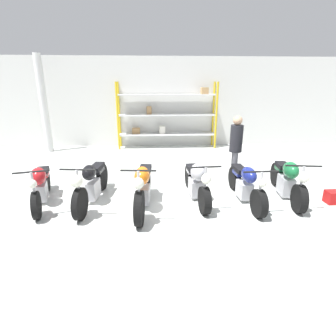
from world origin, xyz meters
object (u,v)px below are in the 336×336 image
(motorcycle_black, at_px, (92,183))
(motorcycle_green, at_px, (288,180))
(motorcycle_red, at_px, (41,184))
(motorcycle_orange, at_px, (143,187))
(toolbox, at_px, (336,197))
(motorcycle_blue, at_px, (246,184))
(person_browsing, at_px, (236,144))
(motorcycle_silver, at_px, (197,181))
(shelving_rack, at_px, (167,115))

(motorcycle_black, bearing_deg, motorcycle_green, 95.96)
(motorcycle_red, height_order, motorcycle_orange, motorcycle_orange)
(motorcycle_red, bearing_deg, toolbox, 73.01)
(motorcycle_blue, bearing_deg, motorcycle_red, -93.61)
(motorcycle_black, bearing_deg, person_browsing, 112.00)
(motorcycle_orange, relative_size, person_browsing, 1.14)
(motorcycle_red, distance_m, motorcycle_silver, 3.46)
(shelving_rack, distance_m, motorcycle_silver, 5.36)
(motorcycle_black, relative_size, motorcycle_silver, 1.07)
(motorcycle_green, bearing_deg, person_browsing, -127.88)
(shelving_rack, height_order, motorcycle_silver, shelving_rack)
(motorcycle_black, distance_m, motorcycle_blue, 3.42)
(motorcycle_red, xyz_separation_m, motorcycle_green, (5.57, -0.02, -0.01))
(person_browsing, bearing_deg, motorcycle_black, 23.82)
(motorcycle_green, bearing_deg, motorcycle_black, -81.23)
(shelving_rack, bearing_deg, motorcycle_green, -64.83)
(shelving_rack, distance_m, motorcycle_black, 5.75)
(motorcycle_black, relative_size, motorcycle_green, 1.03)
(motorcycle_red, height_order, motorcycle_silver, motorcycle_silver)
(motorcycle_red, xyz_separation_m, motorcycle_blue, (4.53, -0.16, -0.04))
(motorcycle_red, height_order, motorcycle_black, motorcycle_black)
(motorcycle_silver, xyz_separation_m, toolbox, (3.08, -0.40, -0.29))
(motorcycle_blue, distance_m, toolbox, 2.03)
(motorcycle_blue, height_order, motorcycle_green, motorcycle_green)
(motorcycle_black, xyz_separation_m, motorcycle_silver, (2.34, 0.06, -0.04))
(motorcycle_black, bearing_deg, motorcycle_red, -86.44)
(motorcycle_orange, bearing_deg, motorcycle_silver, 114.52)
(motorcycle_silver, bearing_deg, motorcycle_orange, -74.06)
(motorcycle_red, bearing_deg, motorcycle_orange, 65.81)
(motorcycle_black, xyz_separation_m, motorcycle_green, (4.46, 0.02, -0.03))
(shelving_rack, height_order, motorcycle_blue, shelving_rack)
(motorcycle_red, xyz_separation_m, motorcycle_silver, (3.46, 0.02, -0.02))
(motorcycle_blue, relative_size, motorcycle_green, 0.96)
(shelving_rack, relative_size, motorcycle_black, 1.83)
(motorcycle_blue, relative_size, person_browsing, 1.14)
(shelving_rack, relative_size, motorcycle_blue, 1.96)
(motorcycle_black, relative_size, person_browsing, 1.23)
(motorcycle_silver, height_order, motorcycle_blue, motorcycle_silver)
(motorcycle_black, bearing_deg, motorcycle_orange, 77.34)
(shelving_rack, xyz_separation_m, motorcycle_black, (-1.96, -5.33, -0.87))
(motorcycle_red, height_order, motorcycle_green, motorcycle_green)
(motorcycle_silver, distance_m, person_browsing, 1.63)
(shelving_rack, relative_size, motorcycle_red, 1.97)
(motorcycle_blue, bearing_deg, motorcycle_black, -93.58)
(shelving_rack, bearing_deg, motorcycle_blue, -75.01)
(person_browsing, bearing_deg, motorcycle_orange, 38.25)
(motorcycle_silver, relative_size, toolbox, 4.65)
(motorcycle_orange, bearing_deg, toolbox, 95.07)
(motorcycle_blue, bearing_deg, motorcycle_green, 96.18)
(motorcycle_orange, bearing_deg, motorcycle_green, 101.47)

